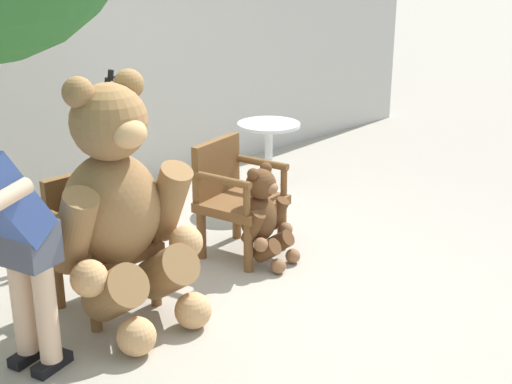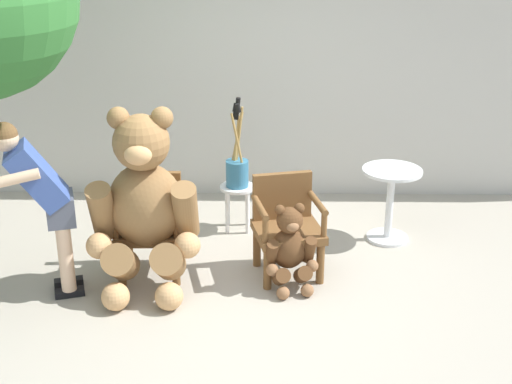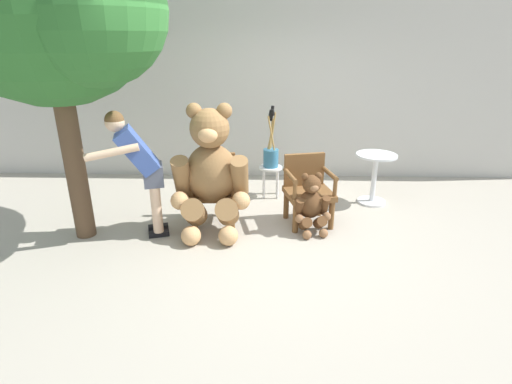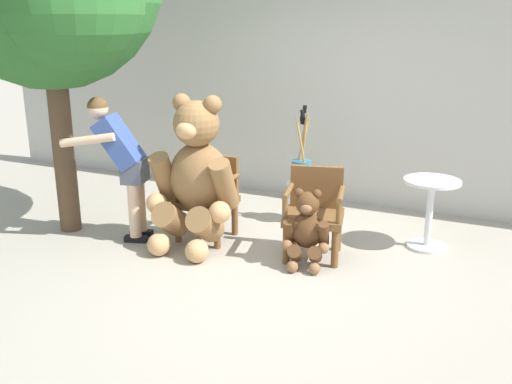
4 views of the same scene
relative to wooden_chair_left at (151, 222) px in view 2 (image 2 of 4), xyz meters
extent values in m
plane|color=#A8A091|center=(0.60, -0.52, -0.46)|extent=(60.00, 60.00, 0.00)
cube|color=beige|center=(0.60, 1.88, 0.94)|extent=(10.00, 0.16, 2.80)
cube|color=brown|center=(0.00, -0.06, -0.06)|extent=(0.58, 0.54, 0.07)
cylinder|color=brown|center=(-0.22, -0.28, -0.28)|extent=(0.07, 0.07, 0.37)
cylinder|color=brown|center=(0.24, -0.27, -0.28)|extent=(0.07, 0.07, 0.37)
cylinder|color=brown|center=(-0.23, 0.14, -0.28)|extent=(0.07, 0.07, 0.37)
cylinder|color=brown|center=(0.23, 0.15, -0.28)|extent=(0.07, 0.07, 0.37)
cube|color=brown|center=(0.00, 0.17, 0.19)|extent=(0.52, 0.08, 0.42)
cylinder|color=brown|center=(-0.25, -0.07, 0.20)|extent=(0.07, 0.48, 0.06)
cylinder|color=brown|center=(-0.24, -0.28, 0.09)|extent=(0.05, 0.05, 0.22)
cylinder|color=brown|center=(0.25, -0.05, 0.20)|extent=(0.07, 0.48, 0.06)
cylinder|color=brown|center=(0.26, -0.26, 0.09)|extent=(0.05, 0.05, 0.22)
cube|color=brown|center=(1.19, -0.06, -0.06)|extent=(0.66, 0.63, 0.07)
cylinder|color=brown|center=(1.01, -0.32, -0.28)|extent=(0.07, 0.07, 0.37)
cylinder|color=brown|center=(1.46, -0.21, -0.28)|extent=(0.07, 0.07, 0.37)
cylinder|color=brown|center=(0.92, 0.09, -0.28)|extent=(0.07, 0.07, 0.37)
cylinder|color=brown|center=(1.37, 0.19, -0.28)|extent=(0.07, 0.07, 0.37)
cube|color=brown|center=(1.14, 0.16, 0.19)|extent=(0.52, 0.18, 0.42)
cylinder|color=brown|center=(0.95, -0.12, 0.20)|extent=(0.16, 0.48, 0.06)
cylinder|color=brown|center=(0.99, -0.32, 0.09)|extent=(0.05, 0.05, 0.22)
cylinder|color=brown|center=(1.43, -0.01, 0.20)|extent=(0.16, 0.48, 0.06)
cylinder|color=brown|center=(1.48, -0.21, 0.09)|extent=(0.05, 0.05, 0.22)
ellipsoid|color=olive|center=(0.00, -0.18, 0.24)|extent=(0.64, 0.55, 0.72)
sphere|color=olive|center=(0.00, -0.22, 0.80)|extent=(0.46, 0.46, 0.46)
ellipsoid|color=tan|center=(0.01, -0.41, 0.76)|extent=(0.22, 0.18, 0.17)
sphere|color=black|center=(0.01, -0.41, 0.77)|extent=(0.07, 0.07, 0.07)
sphere|color=olive|center=(-0.17, -0.20, 0.99)|extent=(0.18, 0.18, 0.18)
sphere|color=olive|center=(0.17, -0.19, 0.99)|extent=(0.18, 0.18, 0.18)
cylinder|color=olive|center=(-0.33, -0.31, 0.24)|extent=(0.22, 0.41, 0.55)
sphere|color=tan|center=(-0.35, -0.46, 0.00)|extent=(0.22, 0.22, 0.22)
cylinder|color=olive|center=(0.34, -0.29, 0.24)|extent=(0.22, 0.41, 0.55)
sphere|color=tan|center=(0.36, -0.44, 0.00)|extent=(0.22, 0.22, 0.22)
cylinder|color=olive|center=(-0.18, -0.45, -0.15)|extent=(0.28, 0.46, 0.43)
sphere|color=tan|center=(-0.20, -0.67, -0.35)|extent=(0.23, 0.23, 0.23)
cylinder|color=olive|center=(0.20, -0.44, -0.15)|extent=(0.28, 0.46, 0.43)
sphere|color=tan|center=(0.23, -0.66, -0.35)|extent=(0.23, 0.23, 0.23)
ellipsoid|color=brown|center=(1.19, -0.24, -0.12)|extent=(0.35, 0.32, 0.35)
sphere|color=brown|center=(1.19, -0.26, 0.14)|extent=(0.22, 0.22, 0.22)
ellipsoid|color=#8C603D|center=(1.22, -0.35, 0.13)|extent=(0.12, 0.10, 0.08)
sphere|color=black|center=(1.22, -0.35, 0.13)|extent=(0.03, 0.03, 0.03)
sphere|color=brown|center=(1.11, -0.27, 0.24)|extent=(0.09, 0.09, 0.09)
sphere|color=brown|center=(1.27, -0.23, 0.24)|extent=(0.09, 0.09, 0.09)
cylinder|color=brown|center=(1.04, -0.34, -0.12)|extent=(0.14, 0.21, 0.26)
sphere|color=#8C603D|center=(1.05, -0.41, -0.24)|extent=(0.10, 0.10, 0.10)
cylinder|color=brown|center=(1.36, -0.26, -0.12)|extent=(0.14, 0.21, 0.26)
sphere|color=#8C603D|center=(1.39, -0.33, -0.24)|extent=(0.10, 0.10, 0.10)
cylinder|color=brown|center=(1.13, -0.39, -0.31)|extent=(0.17, 0.24, 0.21)
sphere|color=#8C603D|center=(1.14, -0.49, -0.41)|extent=(0.11, 0.11, 0.11)
cylinder|color=brown|center=(1.31, -0.35, -0.31)|extent=(0.17, 0.24, 0.21)
sphere|color=#8C603D|center=(1.34, -0.45, -0.41)|extent=(0.11, 0.11, 0.11)
cube|color=black|center=(-0.68, -0.30, -0.43)|extent=(0.26, 0.16, 0.06)
cylinder|color=beige|center=(-0.68, -0.30, 0.01)|extent=(0.12, 0.12, 0.82)
cube|color=black|center=(-0.62, -0.47, -0.43)|extent=(0.26, 0.16, 0.06)
cylinder|color=beige|center=(-0.62, -0.47, 0.01)|extent=(0.12, 0.12, 0.82)
cube|color=#4C5160|center=(-0.65, -0.38, 0.29)|extent=(0.30, 0.35, 0.24)
cube|color=#385199|center=(-0.79, -0.42, 0.58)|extent=(0.54, 0.44, 0.56)
sphere|color=beige|center=(-0.98, -0.48, 0.91)|extent=(0.21, 0.21, 0.21)
sphere|color=brown|center=(-0.98, -0.48, 0.93)|extent=(0.21, 0.21, 0.21)
cylinder|color=beige|center=(-0.98, -0.68, 0.63)|extent=(0.57, 0.25, 0.16)
cylinder|color=beige|center=(-0.85, -0.24, 0.46)|extent=(0.24, 0.15, 0.50)
cylinder|color=white|center=(0.72, 0.86, -0.02)|extent=(0.34, 0.34, 0.03)
cylinder|color=white|center=(0.82, 0.96, -0.25)|extent=(0.04, 0.04, 0.43)
cylinder|color=white|center=(0.62, 0.96, -0.25)|extent=(0.04, 0.04, 0.43)
cylinder|color=white|center=(0.82, 0.76, -0.25)|extent=(0.04, 0.04, 0.43)
cylinder|color=white|center=(0.62, 0.76, -0.25)|extent=(0.04, 0.04, 0.43)
cylinder|color=teal|center=(0.72, 0.86, 0.13)|extent=(0.22, 0.22, 0.26)
cylinder|color=tan|center=(0.71, 0.89, 0.37)|extent=(0.10, 0.03, 0.59)
cylinder|color=black|center=(0.71, 0.89, 0.71)|extent=(0.05, 0.05, 0.09)
cylinder|color=tan|center=(0.73, 0.81, 0.42)|extent=(0.15, 0.07, 0.67)
cylinder|color=black|center=(0.73, 0.81, 0.80)|extent=(0.06, 0.05, 0.09)
cylinder|color=tan|center=(0.73, 0.88, 0.44)|extent=(0.11, 0.07, 0.72)
cylinder|color=black|center=(0.73, 0.88, 0.83)|extent=(0.05, 0.05, 0.09)
cylinder|color=tan|center=(0.70, 0.90, 0.41)|extent=(0.16, 0.07, 0.65)
cylinder|color=black|center=(0.70, 0.90, 0.78)|extent=(0.06, 0.05, 0.09)
cylinder|color=tan|center=(0.71, 0.89, 0.37)|extent=(0.11, 0.04, 0.59)
cylinder|color=black|center=(0.71, 0.89, 0.71)|extent=(0.06, 0.05, 0.09)
cylinder|color=tan|center=(0.71, 0.87, 0.39)|extent=(0.09, 0.07, 0.62)
cylinder|color=black|center=(0.71, 0.87, 0.74)|extent=(0.05, 0.05, 0.09)
cylinder|color=silver|center=(2.17, 0.65, 0.24)|extent=(0.56, 0.56, 0.03)
cylinder|color=silver|center=(2.17, 0.65, -0.12)|extent=(0.07, 0.07, 0.69)
cylinder|color=silver|center=(2.17, 0.65, -0.45)|extent=(0.40, 0.40, 0.03)
camera|label=1|loc=(-2.16, -3.71, 1.79)|focal=50.00mm
camera|label=2|loc=(1.00, -5.58, 2.57)|focal=50.00mm
camera|label=3|loc=(0.66, -4.70, 1.78)|focal=28.00mm
camera|label=4|loc=(2.86, -5.01, 1.78)|focal=40.00mm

